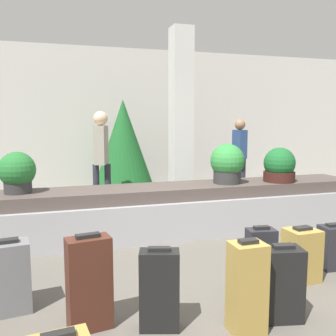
{
  "coord_description": "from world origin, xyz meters",
  "views": [
    {
      "loc": [
        -1.5,
        -3.13,
        1.59
      ],
      "look_at": [
        0.0,
        1.78,
        0.93
      ],
      "focal_mm": 40.0,
      "sensor_mm": 36.0,
      "label": 1
    }
  ],
  "objects_px": {
    "traveler_2": "(239,150)",
    "suitcase_2": "(282,283)",
    "suitcase_3": "(89,283)",
    "suitcase_6": "(332,247)",
    "potted_plant_1": "(279,166)",
    "pillar": "(181,120)",
    "suitcase_4": "(159,290)",
    "decorated_tree": "(123,145)",
    "potted_plant_0": "(227,164)",
    "traveler_1": "(181,150)",
    "potted_plant_2": "(17,173)",
    "traveler_0": "(101,152)",
    "suitcase_0": "(301,255)",
    "suitcase_7": "(260,260)",
    "suitcase_8": "(247,288)",
    "suitcase_5": "(8,277)"
  },
  "relations": [
    {
      "from": "suitcase_4",
      "to": "decorated_tree",
      "type": "bearing_deg",
      "value": 99.52
    },
    {
      "from": "suitcase_6",
      "to": "decorated_tree",
      "type": "xyz_separation_m",
      "value": [
        -1.46,
        4.39,
        0.86
      ]
    },
    {
      "from": "potted_plant_1",
      "to": "potted_plant_0",
      "type": "bearing_deg",
      "value": 173.9
    },
    {
      "from": "traveler_0",
      "to": "decorated_tree",
      "type": "relative_size",
      "value": 0.87
    },
    {
      "from": "suitcase_7",
      "to": "potted_plant_2",
      "type": "height_order",
      "value": "potted_plant_2"
    },
    {
      "from": "suitcase_7",
      "to": "suitcase_8",
      "type": "height_order",
      "value": "suitcase_8"
    },
    {
      "from": "suitcase_2",
      "to": "suitcase_4",
      "type": "height_order",
      "value": "suitcase_4"
    },
    {
      "from": "suitcase_2",
      "to": "suitcase_5",
      "type": "bearing_deg",
      "value": 171.59
    },
    {
      "from": "suitcase_5",
      "to": "traveler_2",
      "type": "bearing_deg",
      "value": 36.05
    },
    {
      "from": "traveler_2",
      "to": "traveler_1",
      "type": "bearing_deg",
      "value": 70.75
    },
    {
      "from": "suitcase_6",
      "to": "traveler_0",
      "type": "height_order",
      "value": "traveler_0"
    },
    {
      "from": "potted_plant_2",
      "to": "decorated_tree",
      "type": "height_order",
      "value": "decorated_tree"
    },
    {
      "from": "potted_plant_0",
      "to": "traveler_2",
      "type": "relative_size",
      "value": 0.36
    },
    {
      "from": "suitcase_8",
      "to": "suitcase_4",
      "type": "bearing_deg",
      "value": 159.37
    },
    {
      "from": "potted_plant_0",
      "to": "traveler_2",
      "type": "bearing_deg",
      "value": 58.73
    },
    {
      "from": "traveler_0",
      "to": "traveler_1",
      "type": "bearing_deg",
      "value": -38.56
    },
    {
      "from": "suitcase_0",
      "to": "suitcase_7",
      "type": "height_order",
      "value": "suitcase_7"
    },
    {
      "from": "suitcase_0",
      "to": "decorated_tree",
      "type": "bearing_deg",
      "value": 99.24
    },
    {
      "from": "potted_plant_2",
      "to": "traveler_1",
      "type": "relative_size",
      "value": 0.32
    },
    {
      "from": "suitcase_0",
      "to": "potted_plant_2",
      "type": "distance_m",
      "value": 3.45
    },
    {
      "from": "suitcase_3",
      "to": "potted_plant_1",
      "type": "relative_size",
      "value": 1.47
    },
    {
      "from": "potted_plant_1",
      "to": "decorated_tree",
      "type": "xyz_separation_m",
      "value": [
        -1.83,
        2.8,
        0.18
      ]
    },
    {
      "from": "suitcase_7",
      "to": "potted_plant_1",
      "type": "bearing_deg",
      "value": 61.63
    },
    {
      "from": "suitcase_3",
      "to": "potted_plant_1",
      "type": "bearing_deg",
      "value": 25.5
    },
    {
      "from": "traveler_1",
      "to": "suitcase_2",
      "type": "bearing_deg",
      "value": 79.69
    },
    {
      "from": "suitcase_3",
      "to": "potted_plant_2",
      "type": "bearing_deg",
      "value": 98.13
    },
    {
      "from": "suitcase_2",
      "to": "suitcase_3",
      "type": "distance_m",
      "value": 1.52
    },
    {
      "from": "traveler_1",
      "to": "traveler_0",
      "type": "bearing_deg",
      "value": 29.83
    },
    {
      "from": "suitcase_7",
      "to": "potted_plant_1",
      "type": "relative_size",
      "value": 1.24
    },
    {
      "from": "traveler_1",
      "to": "decorated_tree",
      "type": "bearing_deg",
      "value": -3.92
    },
    {
      "from": "suitcase_8",
      "to": "traveler_0",
      "type": "height_order",
      "value": "traveler_0"
    },
    {
      "from": "pillar",
      "to": "traveler_0",
      "type": "height_order",
      "value": "pillar"
    },
    {
      "from": "potted_plant_0",
      "to": "potted_plant_2",
      "type": "height_order",
      "value": "potted_plant_0"
    },
    {
      "from": "suitcase_7",
      "to": "suitcase_0",
      "type": "bearing_deg",
      "value": 19.87
    },
    {
      "from": "suitcase_2",
      "to": "traveler_1",
      "type": "distance_m",
      "value": 5.18
    },
    {
      "from": "potted_plant_1",
      "to": "traveler_1",
      "type": "xyz_separation_m",
      "value": [
        -0.6,
        2.72,
        0.05
      ]
    },
    {
      "from": "traveler_2",
      "to": "suitcase_2",
      "type": "bearing_deg",
      "value": 149.61
    },
    {
      "from": "suitcase_5",
      "to": "traveler_2",
      "type": "height_order",
      "value": "traveler_2"
    },
    {
      "from": "pillar",
      "to": "traveler_1",
      "type": "distance_m",
      "value": 1.38
    },
    {
      "from": "potted_plant_0",
      "to": "potted_plant_2",
      "type": "bearing_deg",
      "value": 178.11
    },
    {
      "from": "suitcase_4",
      "to": "decorated_tree",
      "type": "height_order",
      "value": "decorated_tree"
    },
    {
      "from": "pillar",
      "to": "suitcase_4",
      "type": "distance_m",
      "value": 4.24
    },
    {
      "from": "suitcase_4",
      "to": "traveler_2",
      "type": "xyz_separation_m",
      "value": [
        3.09,
        4.64,
        0.64
      ]
    },
    {
      "from": "potted_plant_1",
      "to": "pillar",
      "type": "bearing_deg",
      "value": 122.69
    },
    {
      "from": "pillar",
      "to": "decorated_tree",
      "type": "relative_size",
      "value": 1.59
    },
    {
      "from": "pillar",
      "to": "traveler_2",
      "type": "relative_size",
      "value": 1.98
    },
    {
      "from": "suitcase_3",
      "to": "suitcase_6",
      "type": "xyz_separation_m",
      "value": [
        2.61,
        0.44,
        -0.13
      ]
    },
    {
      "from": "suitcase_6",
      "to": "decorated_tree",
      "type": "relative_size",
      "value": 0.25
    },
    {
      "from": "potted_plant_0",
      "to": "potted_plant_2",
      "type": "xyz_separation_m",
      "value": [
        -2.84,
        0.09,
        -0.02
      ]
    },
    {
      "from": "suitcase_5",
      "to": "suitcase_2",
      "type": "bearing_deg",
      "value": -27.42
    }
  ]
}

